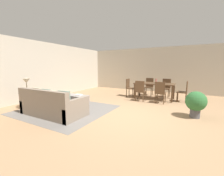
# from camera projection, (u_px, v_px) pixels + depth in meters

# --- Properties ---
(ground_plane) EXTENTS (10.80, 10.80, 0.00)m
(ground_plane) POSITION_uv_depth(u_px,v_px,m) (126.00, 114.00, 4.65)
(ground_plane) COLOR #9E7A56
(wall_back) EXTENTS (9.00, 0.12, 2.70)m
(wall_back) POSITION_uv_depth(u_px,v_px,m) (158.00, 70.00, 8.80)
(wall_back) COLOR #BCB2A0
(wall_back) RESTS_ON ground_plane
(wall_left) EXTENTS (0.12, 11.00, 2.70)m
(wall_left) POSITION_uv_depth(u_px,v_px,m) (46.00, 70.00, 7.01)
(wall_left) COLOR #BCB2A0
(wall_left) RESTS_ON ground_plane
(area_rug) EXTENTS (3.00, 2.80, 0.01)m
(area_rug) POSITION_uv_depth(u_px,v_px,m) (66.00, 110.00, 5.13)
(area_rug) COLOR slate
(area_rug) RESTS_ON ground_plane
(couch) EXTENTS (2.07, 0.99, 0.86)m
(couch) POSITION_uv_depth(u_px,v_px,m) (53.00, 106.00, 4.55)
(couch) COLOR gray
(couch) RESTS_ON ground_plane
(ottoman_table) EXTENTS (0.99, 0.45, 0.44)m
(ottoman_table) POSITION_uv_depth(u_px,v_px,m) (76.00, 100.00, 5.58)
(ottoman_table) COLOR gray
(ottoman_table) RESTS_ON ground_plane
(side_table) EXTENTS (0.40, 0.40, 0.60)m
(side_table) POSITION_uv_depth(u_px,v_px,m) (28.00, 96.00, 5.17)
(side_table) COLOR brown
(side_table) RESTS_ON ground_plane
(table_lamp) EXTENTS (0.26, 0.26, 0.53)m
(table_lamp) POSITION_uv_depth(u_px,v_px,m) (26.00, 81.00, 5.09)
(table_lamp) COLOR brown
(table_lamp) RESTS_ON side_table
(dining_table) EXTENTS (1.80, 0.89, 0.76)m
(dining_table) POSITION_uv_depth(u_px,v_px,m) (154.00, 85.00, 6.79)
(dining_table) COLOR #513823
(dining_table) RESTS_ON ground_plane
(dining_chair_near_left) EXTENTS (0.41, 0.41, 0.92)m
(dining_chair_near_left) POSITION_uv_depth(u_px,v_px,m) (140.00, 90.00, 6.32)
(dining_chair_near_left) COLOR #513823
(dining_chair_near_left) RESTS_ON ground_plane
(dining_chair_near_right) EXTENTS (0.42, 0.42, 0.92)m
(dining_chair_near_right) POSITION_uv_depth(u_px,v_px,m) (160.00, 91.00, 5.92)
(dining_chair_near_right) COLOR #513823
(dining_chair_near_right) RESTS_ON ground_plane
(dining_chair_far_left) EXTENTS (0.41, 0.41, 0.92)m
(dining_chair_far_left) POSITION_uv_depth(u_px,v_px,m) (149.00, 86.00, 7.74)
(dining_chair_far_left) COLOR #513823
(dining_chair_far_left) RESTS_ON ground_plane
(dining_chair_far_right) EXTENTS (0.42, 0.42, 0.92)m
(dining_chair_far_right) POSITION_uv_depth(u_px,v_px,m) (166.00, 87.00, 7.29)
(dining_chair_far_right) COLOR #513823
(dining_chair_far_right) RESTS_ON ground_plane
(dining_chair_head_east) EXTENTS (0.41, 0.41, 0.92)m
(dining_chair_head_east) POSITION_uv_depth(u_px,v_px,m) (184.00, 90.00, 6.17)
(dining_chair_head_east) COLOR #513823
(dining_chair_head_east) RESTS_ON ground_plane
(dining_chair_head_west) EXTENTS (0.41, 0.41, 0.92)m
(dining_chair_head_west) POSITION_uv_depth(u_px,v_px,m) (129.00, 86.00, 7.38)
(dining_chair_head_west) COLOR #513823
(dining_chair_head_west) RESTS_ON ground_plane
(vase_centerpiece) EXTENTS (0.08, 0.08, 0.22)m
(vase_centerpiece) POSITION_uv_depth(u_px,v_px,m) (156.00, 81.00, 6.70)
(vase_centerpiece) COLOR #B26659
(vase_centerpiece) RESTS_ON dining_table
(book_on_ottoman) EXTENTS (0.29, 0.24, 0.03)m
(book_on_ottoman) POSITION_uv_depth(u_px,v_px,m) (78.00, 95.00, 5.55)
(book_on_ottoman) COLOR silver
(book_on_ottoman) RESTS_ON ottoman_table
(potted_plant) EXTENTS (0.59, 0.59, 0.81)m
(potted_plant) POSITION_uv_depth(u_px,v_px,m) (196.00, 102.00, 4.27)
(potted_plant) COLOR #4C4C51
(potted_plant) RESTS_ON ground_plane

